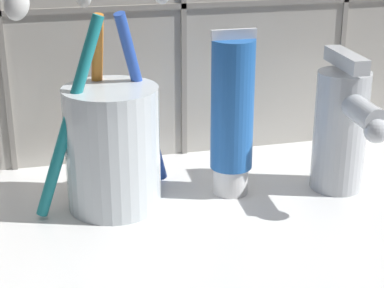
# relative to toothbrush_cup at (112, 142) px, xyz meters

# --- Properties ---
(sink_counter) EXTENTS (0.65, 0.40, 0.02)m
(sink_counter) POSITION_rel_toothbrush_cup_xyz_m (0.07, -0.10, -0.06)
(sink_counter) COLOR white
(sink_counter) RESTS_ON ground
(toothbrush_cup) EXTENTS (0.14, 0.10, 0.18)m
(toothbrush_cup) POSITION_rel_toothbrush_cup_xyz_m (0.00, 0.00, 0.00)
(toothbrush_cup) COLOR silver
(toothbrush_cup) RESTS_ON sink_counter
(toothpaste_tube) EXTENTS (0.04, 0.04, 0.14)m
(toothpaste_tube) POSITION_rel_toothbrush_cup_xyz_m (0.10, -0.00, 0.01)
(toothpaste_tube) COLOR white
(toothpaste_tube) RESTS_ON sink_counter
(sink_faucet) EXTENTS (0.04, 0.10, 0.12)m
(sink_faucet) POSITION_rel_toothbrush_cup_xyz_m (0.19, -0.02, 0.00)
(sink_faucet) COLOR silver
(sink_faucet) RESTS_ON sink_counter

